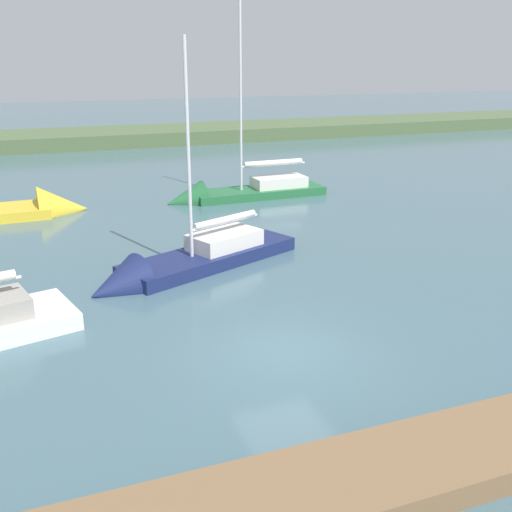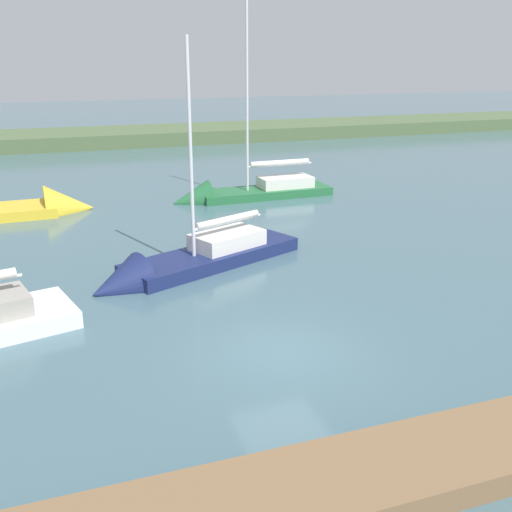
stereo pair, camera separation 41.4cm
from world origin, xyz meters
The scene contains 6 objects.
ground_plane centered at (0.00, 0.00, 0.00)m, with size 200.00×200.00×0.00m, color #42606B.
far_shoreline centered at (0.00, -42.79, 0.00)m, with size 180.00×8.00×2.40m, color #4C603D.
dock_pier centered at (0.00, 5.59, 0.26)m, with size 21.45×2.11×0.52m, color brown.
sailboat_near_dock centered at (1.10, -7.11, 0.19)m, with size 8.92×5.42×9.30m.
sailboat_far_right centered at (-4.59, -17.78, 0.17)m, with size 9.20×2.50×11.66m.
sailboat_far_left centered at (7.36, -17.94, 0.17)m, with size 10.05×2.97×10.42m.
Camera 1 is at (5.93, 13.35, 7.64)m, focal length 41.85 mm.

